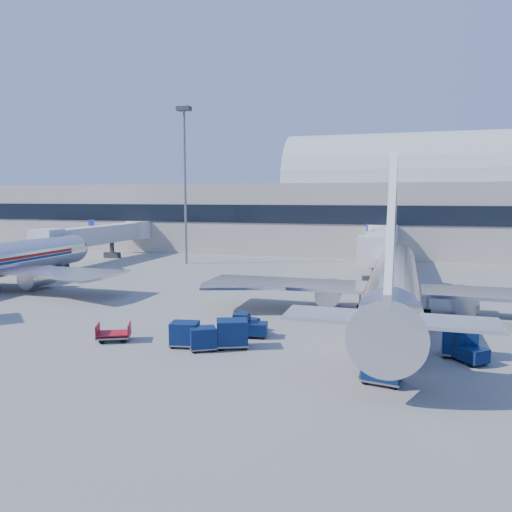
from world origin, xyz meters
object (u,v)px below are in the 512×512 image
(cart_train_a, at_px, (232,333))
(cart_solo_near, at_px, (383,366))
(jetbridge_near, at_px, (379,241))
(cart_open_red, at_px, (114,335))
(barrier_near, at_px, (506,327))
(tug_right, at_px, (465,349))
(cart_solo_far, at_px, (460,341))
(tug_left, at_px, (245,324))
(cart_train_c, at_px, (185,334))
(jetbridge_mid, at_px, (104,235))
(cart_train_b, at_px, (203,338))
(airliner_main, at_px, (394,282))
(mast_west, at_px, (185,162))
(tug_lead, at_px, (247,326))

(cart_train_a, height_order, cart_solo_near, cart_train_a)
(jetbridge_near, bearing_deg, cart_solo_near, -87.01)
(cart_solo_near, bearing_deg, cart_open_red, -178.25)
(barrier_near, bearing_deg, tug_right, -115.63)
(cart_solo_far, bearing_deg, tug_left, 177.11)
(jetbridge_near, relative_size, cart_train_c, 13.11)
(jetbridge_near, relative_size, cart_solo_near, 11.91)
(tug_left, xyz_separation_m, cart_solo_far, (14.45, -1.42, 0.33))
(jetbridge_mid, distance_m, cart_train_c, 49.71)
(cart_train_c, bearing_deg, cart_train_a, 2.77)
(barrier_near, relative_size, tug_right, 1.12)
(jetbridge_near, distance_m, cart_open_red, 41.93)
(tug_left, relative_size, cart_train_b, 1.17)
(airliner_main, distance_m, cart_open_red, 22.18)
(barrier_near, distance_m, cart_open_red, 28.04)
(cart_train_c, relative_size, cart_solo_far, 0.95)
(cart_open_red, bearing_deg, cart_train_c, -22.23)
(mast_west, height_order, cart_solo_near, mast_west)
(jetbridge_near, height_order, cart_open_red, jetbridge_near)
(mast_west, distance_m, cart_solo_near, 52.24)
(tug_right, height_order, cart_solo_far, cart_solo_far)
(airliner_main, distance_m, cart_solo_far, 10.32)
(tug_lead, relative_size, tug_right, 1.03)
(tug_left, xyz_separation_m, cart_train_b, (-1.32, -4.70, 0.13))
(cart_train_b, relative_size, cart_open_red, 0.80)
(airliner_main, xyz_separation_m, mast_west, (-30.00, 25.49, 11.87))
(tug_right, height_order, cart_open_red, tug_right)
(mast_west, bearing_deg, airliner_main, -40.36)
(jetbridge_near, bearing_deg, airliner_main, -84.78)
(cart_train_a, relative_size, cart_open_red, 0.96)
(tug_left, bearing_deg, barrier_near, -57.11)
(jetbridge_near, xyz_separation_m, cart_train_c, (-10.65, -38.46, -3.04))
(jetbridge_mid, distance_m, cart_train_b, 50.92)
(tug_left, relative_size, cart_train_a, 0.98)
(barrier_near, height_order, cart_solo_near, cart_solo_near)
(tug_left, height_order, cart_train_a, cart_train_a)
(tug_right, height_order, cart_train_c, cart_train_c)
(airliner_main, relative_size, tug_lead, 13.52)
(cart_train_c, bearing_deg, cart_open_red, 172.21)
(cart_open_red, bearing_deg, cart_solo_far, -16.52)
(jetbridge_near, height_order, mast_west, mast_west)
(cart_train_b, xyz_separation_m, cart_solo_near, (11.38, -2.63, 0.16))
(tug_lead, distance_m, cart_train_a, 2.71)
(jetbridge_near, distance_m, tug_lead, 35.98)
(cart_open_red, bearing_deg, tug_lead, -1.45)
(tug_lead, bearing_deg, jetbridge_mid, 125.27)
(airliner_main, relative_size, jetbridge_mid, 1.35)
(barrier_near, bearing_deg, cart_train_c, -155.37)
(tug_right, distance_m, cart_train_a, 14.46)
(jetbridge_mid, distance_m, tug_left, 48.37)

